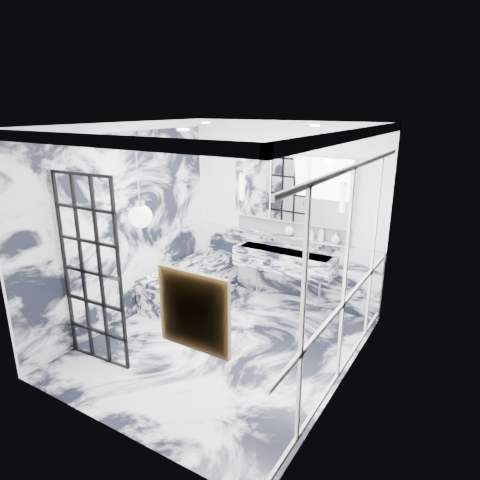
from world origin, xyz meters
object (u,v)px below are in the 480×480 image
Objects in this scene: bathtub at (190,284)px; crittall_door at (91,273)px; mirror_cabinet at (291,189)px; trough_sink at (284,260)px.

crittall_door is at bearing -87.78° from bathtub.
bathtub is at bearing -147.94° from mirror_cabinet.
mirror_cabinet is (-0.00, 0.17, 1.09)m from trough_sink.
trough_sink is at bearing -90.00° from mirror_cabinet.
mirror_cabinet reaches higher than crittall_door.
crittall_door is at bearing -114.45° from mirror_cabinet.
crittall_door is 2.90m from trough_sink.
bathtub is (-0.07, 1.92, -0.88)m from crittall_door.
crittall_door reaches higher than trough_sink.
mirror_cabinet is 1.15× the size of bathtub.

